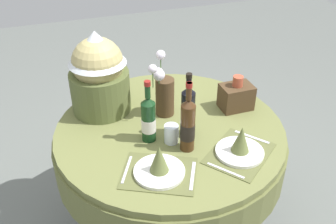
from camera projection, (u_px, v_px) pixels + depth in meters
name	position (u px, v px, depth m)	size (l,w,h in m)	color
ground	(170.00, 222.00, 2.53)	(8.00, 8.00, 0.00)	slate
dining_table	(170.00, 148.00, 2.19)	(1.27, 1.27, 0.76)	olive
place_setting_left	(159.00, 166.00, 1.78)	(0.42, 0.39, 0.16)	brown
place_setting_right	(240.00, 146.00, 1.90)	(0.43, 0.41, 0.16)	brown
flower_vase	(164.00, 91.00, 2.14)	(0.16, 0.14, 0.39)	#47331E
wine_bottle_left	(188.00, 112.00, 1.98)	(0.07, 0.07, 0.36)	black
wine_bottle_centre	(188.00, 125.00, 1.88)	(0.07, 0.07, 0.38)	#422814
wine_bottle_right	(148.00, 119.00, 1.96)	(0.07, 0.07, 0.34)	#143819
tumbler_near_right	(171.00, 134.00, 1.98)	(0.07, 0.07, 0.10)	silver
gift_tub_back_left	(98.00, 70.00, 2.13)	(0.33, 0.33, 0.48)	#566033
woven_basket_side_right	(236.00, 96.00, 2.24)	(0.18, 0.13, 0.21)	#47331E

